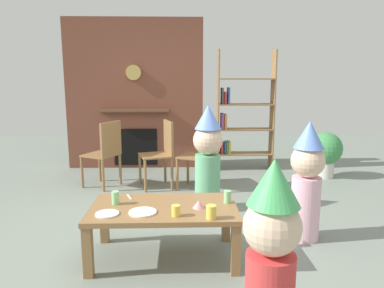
{
  "coord_description": "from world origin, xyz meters",
  "views": [
    {
      "loc": [
        0.03,
        -3.33,
        1.47
      ],
      "look_at": [
        0.15,
        0.4,
        0.78
      ],
      "focal_mm": 33.74,
      "sensor_mm": 36.0,
      "label": 1
    }
  ],
  "objects_px": {
    "child_by_the_chairs": "(208,155)",
    "potted_plant_tall": "(326,151)",
    "paper_cup_near_left": "(211,212)",
    "paper_plate_rear": "(143,212)",
    "birthday_cake_slice": "(199,204)",
    "bookshelf": "(240,116)",
    "child_with_cone_hat": "(271,255)",
    "child_in_pink": "(307,178)",
    "paper_cup_near_right": "(227,197)",
    "paper_cup_center": "(115,198)",
    "dining_chair_middle": "(162,150)",
    "dining_chair_right": "(202,152)",
    "dining_chair_left": "(106,150)",
    "paper_cup_far_left": "(176,211)",
    "paper_plate_front": "(107,214)",
    "coffee_table": "(164,214)"
  },
  "relations": [
    {
      "from": "child_with_cone_hat",
      "to": "paper_plate_rear",
      "type": "bearing_deg",
      "value": 9.61
    },
    {
      "from": "paper_cup_near_left",
      "to": "dining_chair_left",
      "type": "bearing_deg",
      "value": 118.59
    },
    {
      "from": "paper_plate_front",
      "to": "paper_cup_far_left",
      "type": "bearing_deg",
      "value": -5.08
    },
    {
      "from": "paper_cup_near_right",
      "to": "dining_chair_middle",
      "type": "distance_m",
      "value": 2.02
    },
    {
      "from": "paper_cup_near_left",
      "to": "paper_cup_near_right",
      "type": "xyz_separation_m",
      "value": [
        0.16,
        0.34,
        0.0
      ]
    },
    {
      "from": "paper_cup_near_right",
      "to": "dining_chair_right",
      "type": "height_order",
      "value": "dining_chair_right"
    },
    {
      "from": "birthday_cake_slice",
      "to": "child_with_cone_hat",
      "type": "height_order",
      "value": "child_with_cone_hat"
    },
    {
      "from": "paper_cup_center",
      "to": "dining_chair_middle",
      "type": "xyz_separation_m",
      "value": [
        0.29,
        1.92,
        0.02
      ]
    },
    {
      "from": "bookshelf",
      "to": "child_in_pink",
      "type": "height_order",
      "value": "bookshelf"
    },
    {
      "from": "coffee_table",
      "to": "paper_plate_rear",
      "type": "bearing_deg",
      "value": -138.28
    },
    {
      "from": "birthday_cake_slice",
      "to": "child_with_cone_hat",
      "type": "relative_size",
      "value": 0.09
    },
    {
      "from": "paper_cup_far_left",
      "to": "child_by_the_chairs",
      "type": "bearing_deg",
      "value": 75.48
    },
    {
      "from": "paper_cup_center",
      "to": "child_with_cone_hat",
      "type": "height_order",
      "value": "child_with_cone_hat"
    },
    {
      "from": "paper_plate_front",
      "to": "dining_chair_left",
      "type": "xyz_separation_m",
      "value": [
        -0.44,
        2.15,
        0.07
      ]
    },
    {
      "from": "paper_cup_center",
      "to": "child_by_the_chairs",
      "type": "height_order",
      "value": "child_by_the_chairs"
    },
    {
      "from": "paper_plate_rear",
      "to": "child_with_cone_hat",
      "type": "height_order",
      "value": "child_with_cone_hat"
    },
    {
      "from": "coffee_table",
      "to": "dining_chair_middle",
      "type": "bearing_deg",
      "value": 93.2
    },
    {
      "from": "child_with_cone_hat",
      "to": "dining_chair_right",
      "type": "distance_m",
      "value": 2.95
    },
    {
      "from": "paper_cup_far_left",
      "to": "paper_plate_front",
      "type": "relative_size",
      "value": 0.47
    },
    {
      "from": "child_in_pink",
      "to": "paper_cup_far_left",
      "type": "bearing_deg",
      "value": 10.35
    },
    {
      "from": "paper_cup_near_left",
      "to": "child_in_pink",
      "type": "height_order",
      "value": "child_in_pink"
    },
    {
      "from": "potted_plant_tall",
      "to": "birthday_cake_slice",
      "type": "bearing_deg",
      "value": -129.73
    },
    {
      "from": "paper_cup_near_left",
      "to": "paper_plate_rear",
      "type": "relative_size",
      "value": 0.48
    },
    {
      "from": "bookshelf",
      "to": "coffee_table",
      "type": "distance_m",
      "value": 3.18
    },
    {
      "from": "birthday_cake_slice",
      "to": "dining_chair_middle",
      "type": "bearing_deg",
      "value": 101.03
    },
    {
      "from": "birthday_cake_slice",
      "to": "child_by_the_chairs",
      "type": "height_order",
      "value": "child_by_the_chairs"
    },
    {
      "from": "paper_cup_near_left",
      "to": "birthday_cake_slice",
      "type": "distance_m",
      "value": 0.25
    },
    {
      "from": "birthday_cake_slice",
      "to": "bookshelf",
      "type": "bearing_deg",
      "value": 74.67
    },
    {
      "from": "child_with_cone_hat",
      "to": "child_in_pink",
      "type": "xyz_separation_m",
      "value": [
        0.68,
        1.4,
        0.01
      ]
    },
    {
      "from": "child_with_cone_hat",
      "to": "child_by_the_chairs",
      "type": "xyz_separation_m",
      "value": [
        -0.16,
        2.18,
        0.05
      ]
    },
    {
      "from": "paper_cup_far_left",
      "to": "paper_cup_near_left",
      "type": "bearing_deg",
      "value": -13.08
    },
    {
      "from": "dining_chair_right",
      "to": "child_with_cone_hat",
      "type": "bearing_deg",
      "value": 117.62
    },
    {
      "from": "paper_plate_rear",
      "to": "paper_cup_center",
      "type": "bearing_deg",
      "value": 140.19
    },
    {
      "from": "dining_chair_left",
      "to": "dining_chair_right",
      "type": "xyz_separation_m",
      "value": [
        1.28,
        -0.13,
        0.0
      ]
    },
    {
      "from": "birthday_cake_slice",
      "to": "child_by_the_chairs",
      "type": "relative_size",
      "value": 0.08
    },
    {
      "from": "bookshelf",
      "to": "child_with_cone_hat",
      "type": "relative_size",
      "value": 1.76
    },
    {
      "from": "child_by_the_chairs",
      "to": "potted_plant_tall",
      "type": "bearing_deg",
      "value": 146.74
    },
    {
      "from": "dining_chair_left",
      "to": "potted_plant_tall",
      "type": "height_order",
      "value": "dining_chair_left"
    },
    {
      "from": "birthday_cake_slice",
      "to": "dining_chair_middle",
      "type": "height_order",
      "value": "dining_chair_middle"
    },
    {
      "from": "child_with_cone_hat",
      "to": "dining_chair_left",
      "type": "distance_m",
      "value": 3.41
    },
    {
      "from": "coffee_table",
      "to": "paper_cup_near_right",
      "type": "xyz_separation_m",
      "value": [
        0.53,
        0.07,
        0.11
      ]
    },
    {
      "from": "paper_cup_near_left",
      "to": "child_by_the_chairs",
      "type": "relative_size",
      "value": 0.09
    },
    {
      "from": "paper_plate_rear",
      "to": "potted_plant_tall",
      "type": "xyz_separation_m",
      "value": [
        2.45,
        2.51,
        -0.05
      ]
    },
    {
      "from": "birthday_cake_slice",
      "to": "dining_chair_right",
      "type": "xyz_separation_m",
      "value": [
        0.13,
        1.89,
        0.04
      ]
    },
    {
      "from": "paper_cup_center",
      "to": "child_by_the_chairs",
      "type": "relative_size",
      "value": 0.09
    },
    {
      "from": "child_in_pink",
      "to": "dining_chair_middle",
      "type": "xyz_separation_m",
      "value": [
        -1.39,
        1.68,
        -0.07
      ]
    },
    {
      "from": "paper_cup_far_left",
      "to": "child_by_the_chairs",
      "type": "xyz_separation_m",
      "value": [
        0.34,
        1.3,
        0.14
      ]
    },
    {
      "from": "bookshelf",
      "to": "child_by_the_chairs",
      "type": "height_order",
      "value": "bookshelf"
    },
    {
      "from": "paper_cup_near_left",
      "to": "child_with_cone_hat",
      "type": "height_order",
      "value": "child_with_cone_hat"
    },
    {
      "from": "bookshelf",
      "to": "paper_cup_near_right",
      "type": "bearing_deg",
      "value": -101.28
    }
  ]
}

